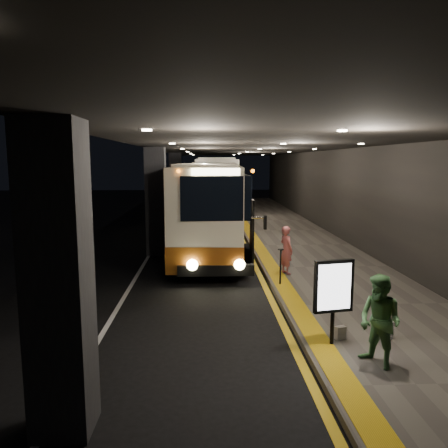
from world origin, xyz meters
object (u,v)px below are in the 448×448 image
object	(u,v)px
passenger_waiting_green	(380,321)
coach_third	(207,181)
coach_main	(213,210)
passenger_boarding	(286,250)
bag_polka	(385,329)
coach_second	(213,188)
stanchion_post	(280,267)
info_sign	(334,288)
bag_plain	(340,333)

from	to	relation	value
passenger_waiting_green	coach_third	bearing A→B (deg)	154.12
coach_main	coach_third	bearing A→B (deg)	93.61
coach_third	passenger_boarding	world-z (taller)	coach_third
passenger_boarding	bag_polka	bearing A→B (deg)	167.77
passenger_waiting_green	bag_polka	world-z (taller)	passenger_waiting_green
coach_second	stanchion_post	xyz separation A→B (m)	(1.72, -19.02, -1.21)
coach_second	passenger_waiting_green	size ratio (longest dim) A/B	7.46
coach_main	stanchion_post	size ratio (longest dim) A/B	10.97
passenger_waiting_green	info_sign	distance (m)	1.17
coach_main	stanchion_post	world-z (taller)	coach_main
passenger_boarding	bag_polka	distance (m)	5.52
coach_main	coach_third	xyz separation A→B (m)	(-0.08, 27.83, 0.05)
passenger_boarding	info_sign	xyz separation A→B (m)	(-0.10, -5.65, 0.39)
bag_polka	bag_plain	world-z (taller)	bag_polka
passenger_boarding	stanchion_post	distance (m)	1.36
passenger_waiting_green	stanchion_post	distance (m)	5.42
coach_main	bag_plain	world-z (taller)	coach_main
bag_polka	bag_plain	bearing A→B (deg)	-179.25
bag_plain	passenger_waiting_green	bearing A→B (deg)	-75.62
bag_plain	coach_third	bearing A→B (deg)	93.88
coach_third	coach_main	bearing A→B (deg)	-88.18
coach_main	passenger_waiting_green	size ratio (longest dim) A/B	6.98
passenger_waiting_green	stanchion_post	size ratio (longest dim) A/B	1.57
info_sign	stanchion_post	xyz separation A→B (m)	(-0.31, 4.38, -0.64)
coach_third	info_sign	xyz separation A→B (m)	(2.32, -38.21, -0.47)
passenger_boarding	bag_polka	size ratio (longest dim) A/B	4.09
passenger_boarding	info_sign	size ratio (longest dim) A/B	0.90
coach_second	passenger_waiting_green	xyz separation A→B (m)	(2.59, -24.36, -0.90)
passenger_waiting_green	info_sign	bearing A→B (deg)	-179.72
coach_third	coach_second	bearing A→B (deg)	-87.21
passenger_boarding	coach_main	bearing A→B (deg)	2.49
coach_third	passenger_boarding	distance (m)	32.66
coach_main	stanchion_post	distance (m)	6.39
passenger_boarding	bag_plain	world-z (taller)	passenger_boarding
bag_polka	info_sign	size ratio (longest dim) A/B	0.22
coach_third	bag_polka	world-z (taller)	coach_third
bag_polka	coach_third	bearing A→B (deg)	95.32
stanchion_post	passenger_waiting_green	bearing A→B (deg)	-80.74
coach_main	bag_plain	distance (m)	10.52
passenger_waiting_green	bag_plain	size ratio (longest dim) A/B	6.23
bag_plain	stanchion_post	distance (m)	4.18
coach_third	bag_plain	distance (m)	38.07
coach_second	bag_polka	size ratio (longest dim) A/B	32.51
coach_second	passenger_waiting_green	bearing A→B (deg)	-85.52
passenger_waiting_green	passenger_boarding	bearing A→B (deg)	153.92
passenger_waiting_green	bag_plain	distance (m)	1.45
passenger_boarding	bag_plain	size ratio (longest dim) A/B	5.84
coach_main	passenger_waiting_green	world-z (taller)	coach_main
coach_second	coach_third	size ratio (longest dim) A/B	1.05
stanchion_post	coach_main	bearing A→B (deg)	107.88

